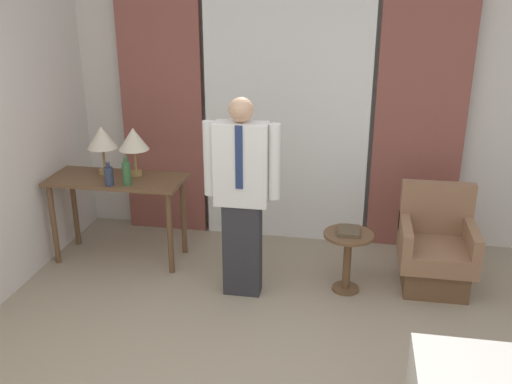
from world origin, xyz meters
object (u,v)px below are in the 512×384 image
object	(u,v)px
table_lamp_left	(102,139)
bottle_by_lamp	(109,176)
desk	(117,191)
bottle_near_edge	(127,173)
armchair	(435,252)
table_lamp_right	(133,140)
side_table	(348,252)
person	(242,192)
book	(349,231)

from	to	relation	value
table_lamp_left	bottle_by_lamp	distance (m)	0.42
desk	table_lamp_left	bearing A→B (deg)	144.47
bottle_near_edge	armchair	distance (m)	2.72
desk	table_lamp_right	xyz separation A→B (m)	(0.15, 0.11, 0.46)
side_table	desk	bearing A→B (deg)	173.33
table_lamp_left	table_lamp_right	bearing A→B (deg)	0.00
table_lamp_left	armchair	xyz separation A→B (m)	(2.97, -0.14, -0.81)
desk	bottle_near_edge	distance (m)	0.33
table_lamp_left	bottle_near_edge	bearing A→B (deg)	-39.04
person	side_table	size ratio (longest dim) A/B	3.15
table_lamp_left	desk	bearing A→B (deg)	-35.53
armchair	book	xyz separation A→B (m)	(-0.73, -0.20, 0.22)
bottle_near_edge	person	bearing A→B (deg)	-14.26
person	bottle_by_lamp	bearing A→B (deg)	169.11
desk	side_table	xyz separation A→B (m)	(2.09, -0.24, -0.31)
desk	bottle_near_edge	xyz separation A→B (m)	(0.17, -0.15, 0.23)
bottle_near_edge	bottle_by_lamp	bearing A→B (deg)	-165.78
armchair	book	distance (m)	0.79
table_lamp_left	side_table	world-z (taller)	table_lamp_left
person	side_table	bearing A→B (deg)	11.92
table_lamp_right	book	size ratio (longest dim) A/B	2.01
table_lamp_left	bottle_near_edge	size ratio (longest dim) A/B	1.71
table_lamp_left	book	bearing A→B (deg)	-8.47
desk	armchair	world-z (taller)	armchair
book	bottle_near_edge	bearing A→B (deg)	177.79
person	armchair	distance (m)	1.73
table_lamp_right	bottle_near_edge	world-z (taller)	table_lamp_right
desk	side_table	size ratio (longest dim) A/B	2.33
table_lamp_right	side_table	world-z (taller)	table_lamp_right
table_lamp_right	person	world-z (taller)	person
bottle_by_lamp	book	size ratio (longest dim) A/B	0.94
table_lamp_left	person	bearing A→B (deg)	-20.92
table_lamp_right	bottle_by_lamp	distance (m)	0.41
table_lamp_right	bottle_near_edge	bearing A→B (deg)	-85.51
bottle_near_edge	side_table	world-z (taller)	bottle_near_edge
desk	person	bearing A→B (deg)	-18.89
book	person	bearing A→B (deg)	-166.91
table_lamp_left	table_lamp_right	world-z (taller)	same
bottle_by_lamp	armchair	size ratio (longest dim) A/B	0.24
table_lamp_left	table_lamp_right	size ratio (longest dim) A/B	1.00
desk	side_table	bearing A→B (deg)	-6.67
armchair	table_lamp_right	bearing A→B (deg)	177.04
table_lamp_left	armchair	bearing A→B (deg)	-2.66
side_table	table_lamp_right	bearing A→B (deg)	169.74
side_table	book	size ratio (longest dim) A/B	2.37
table_lamp_left	bottle_near_edge	world-z (taller)	table_lamp_left
person	side_table	xyz separation A→B (m)	(0.85, 0.18, -0.54)
side_table	person	bearing A→B (deg)	-168.08
table_lamp_left	side_table	bearing A→B (deg)	-8.91
table_lamp_right	bottle_near_edge	xyz separation A→B (m)	(0.02, -0.26, -0.22)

